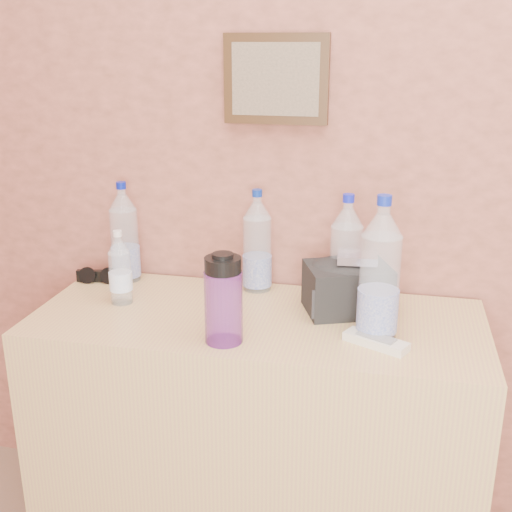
{
  "coord_description": "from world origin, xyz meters",
  "views": [
    {
      "loc": [
        -0.18,
        0.13,
        1.5
      ],
      "look_at": [
        -0.53,
        1.71,
        0.96
      ],
      "focal_mm": 45.0,
      "sensor_mm": 36.0,
      "label": 1
    }
  ],
  "objects_px": {
    "pet_large_a": "(125,237)",
    "pet_large_d": "(380,276)",
    "pet_large_b": "(257,246)",
    "pet_small": "(120,271)",
    "nalgene_bottle": "(223,299)",
    "toiletry_bag": "(347,285)",
    "ac_remote": "(376,342)",
    "pet_large_c": "(346,258)",
    "sunglasses": "(100,276)",
    "dresser": "(257,437)",
    "foil_packet": "(357,257)"
  },
  "relations": [
    {
      "from": "dresser",
      "to": "pet_large_d",
      "type": "height_order",
      "value": "pet_large_d"
    },
    {
      "from": "pet_large_b",
      "to": "pet_large_a",
      "type": "bearing_deg",
      "value": -178.97
    },
    {
      "from": "pet_small",
      "to": "ac_remote",
      "type": "xyz_separation_m",
      "value": [
        0.74,
        -0.13,
        -0.08
      ]
    },
    {
      "from": "pet_large_c",
      "to": "foil_packet",
      "type": "height_order",
      "value": "pet_large_c"
    },
    {
      "from": "dresser",
      "to": "sunglasses",
      "type": "relative_size",
      "value": 8.6
    },
    {
      "from": "pet_large_d",
      "to": "nalgene_bottle",
      "type": "bearing_deg",
      "value": -163.24
    },
    {
      "from": "dresser",
      "to": "toiletry_bag",
      "type": "distance_m",
      "value": 0.53
    },
    {
      "from": "pet_large_b",
      "to": "sunglasses",
      "type": "xyz_separation_m",
      "value": [
        -0.5,
        -0.05,
        -0.12
      ]
    },
    {
      "from": "nalgene_bottle",
      "to": "ac_remote",
      "type": "distance_m",
      "value": 0.4
    },
    {
      "from": "pet_large_c",
      "to": "nalgene_bottle",
      "type": "distance_m",
      "value": 0.4
    },
    {
      "from": "dresser",
      "to": "nalgene_bottle",
      "type": "xyz_separation_m",
      "value": [
        -0.05,
        -0.17,
        0.5
      ]
    },
    {
      "from": "pet_large_c",
      "to": "toiletry_bag",
      "type": "height_order",
      "value": "pet_large_c"
    },
    {
      "from": "dresser",
      "to": "pet_large_d",
      "type": "distance_m",
      "value": 0.65
    },
    {
      "from": "pet_large_b",
      "to": "pet_small",
      "type": "bearing_deg",
      "value": -152.26
    },
    {
      "from": "nalgene_bottle",
      "to": "pet_small",
      "type": "bearing_deg",
      "value": 152.96
    },
    {
      "from": "ac_remote",
      "to": "pet_small",
      "type": "bearing_deg",
      "value": -163.4
    },
    {
      "from": "pet_large_c",
      "to": "toiletry_bag",
      "type": "xyz_separation_m",
      "value": [
        0.01,
        -0.03,
        -0.07
      ]
    },
    {
      "from": "pet_large_a",
      "to": "pet_large_b",
      "type": "relative_size",
      "value": 1.01
    },
    {
      "from": "pet_large_b",
      "to": "foil_packet",
      "type": "distance_m",
      "value": 0.33
    },
    {
      "from": "pet_large_b",
      "to": "toiletry_bag",
      "type": "relative_size",
      "value": 1.38
    },
    {
      "from": "pet_large_c",
      "to": "toiletry_bag",
      "type": "relative_size",
      "value": 1.47
    },
    {
      "from": "pet_large_d",
      "to": "pet_small",
      "type": "distance_m",
      "value": 0.74
    },
    {
      "from": "nalgene_bottle",
      "to": "ac_remote",
      "type": "xyz_separation_m",
      "value": [
        0.38,
        0.06,
        -0.1
      ]
    },
    {
      "from": "pet_large_b",
      "to": "pet_large_d",
      "type": "relative_size",
      "value": 0.84
    },
    {
      "from": "pet_large_b",
      "to": "ac_remote",
      "type": "relative_size",
      "value": 1.9
    },
    {
      "from": "dresser",
      "to": "ac_remote",
      "type": "height_order",
      "value": "ac_remote"
    },
    {
      "from": "nalgene_bottle",
      "to": "toiletry_bag",
      "type": "distance_m",
      "value": 0.39
    },
    {
      "from": "pet_small",
      "to": "foil_packet",
      "type": "relative_size",
      "value": 2.04
    },
    {
      "from": "ac_remote",
      "to": "toiletry_bag",
      "type": "xyz_separation_m",
      "value": [
        -0.09,
        0.2,
        0.07
      ]
    },
    {
      "from": "ac_remote",
      "to": "toiletry_bag",
      "type": "bearing_deg",
      "value": 140.24
    },
    {
      "from": "pet_large_d",
      "to": "ac_remote",
      "type": "distance_m",
      "value": 0.16
    },
    {
      "from": "pet_small",
      "to": "foil_packet",
      "type": "bearing_deg",
      "value": 6.0
    },
    {
      "from": "nalgene_bottle",
      "to": "pet_large_b",
      "type": "bearing_deg",
      "value": 89.35
    },
    {
      "from": "pet_large_b",
      "to": "pet_small",
      "type": "distance_m",
      "value": 0.41
    },
    {
      "from": "pet_small",
      "to": "pet_large_a",
      "type": "bearing_deg",
      "value": 108.93
    },
    {
      "from": "pet_large_d",
      "to": "sunglasses",
      "type": "distance_m",
      "value": 0.91
    },
    {
      "from": "pet_large_a",
      "to": "pet_small",
      "type": "distance_m",
      "value": 0.2
    },
    {
      "from": "foil_packet",
      "to": "pet_large_c",
      "type": "bearing_deg",
      "value": 131.7
    },
    {
      "from": "dresser",
      "to": "pet_small",
      "type": "relative_size",
      "value": 5.71
    },
    {
      "from": "nalgene_bottle",
      "to": "pet_large_c",
      "type": "bearing_deg",
      "value": 46.35
    },
    {
      "from": "ac_remote",
      "to": "foil_packet",
      "type": "height_order",
      "value": "foil_packet"
    },
    {
      "from": "pet_large_b",
      "to": "sunglasses",
      "type": "height_order",
      "value": "pet_large_b"
    },
    {
      "from": "pet_large_d",
      "to": "pet_small",
      "type": "height_order",
      "value": "pet_large_d"
    },
    {
      "from": "foil_packet",
      "to": "nalgene_bottle",
      "type": "bearing_deg",
      "value": -140.84
    },
    {
      "from": "pet_large_b",
      "to": "pet_large_d",
      "type": "distance_m",
      "value": 0.45
    },
    {
      "from": "pet_large_a",
      "to": "pet_large_d",
      "type": "xyz_separation_m",
      "value": [
        0.8,
        -0.25,
        0.02
      ]
    },
    {
      "from": "pet_large_a",
      "to": "pet_large_b",
      "type": "distance_m",
      "value": 0.42
    },
    {
      "from": "ac_remote",
      "to": "foil_packet",
      "type": "bearing_deg",
      "value": 135.26
    },
    {
      "from": "pet_large_c",
      "to": "foil_packet",
      "type": "distance_m",
      "value": 0.05
    },
    {
      "from": "dresser",
      "to": "ac_remote",
      "type": "bearing_deg",
      "value": -18.74
    }
  ]
}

